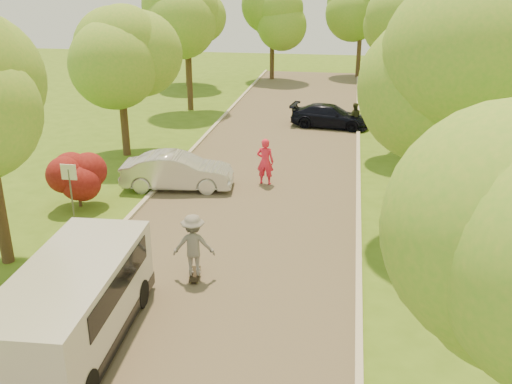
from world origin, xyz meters
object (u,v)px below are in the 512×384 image
Objects in this scene: street_sign at (70,181)px; person_striped at (265,162)px; minivan at (74,304)px; longboard at (195,274)px; person_olive at (354,116)px; silver_sedan at (177,171)px; skateboarder at (194,245)px; dark_sedan at (330,116)px.

person_striped is (6.01, 5.04, -0.59)m from street_sign.
minivan is 2.90× the size of person_striped.
person_olive is (4.42, 17.66, 0.65)m from longboard.
person_striped reaches higher than longboard.
silver_sedan reaches higher than longboard.
skateboarder is 0.94× the size of person_striped.
street_sign is at bearing -39.85° from longboard.
skateboarder is 8.11m from person_striped.
dark_sedan is 10.14m from person_striped.
person_olive is at bearing -105.87° from person_striped.
skateboarder is 1.22× the size of person_olive.
skateboarder is at bearing 114.13° from longboard.
dark_sedan is 18.23m from longboard.
minivan is 4.11m from longboard.
skateboarder is at bearing 88.76° from person_striped.
person_olive reaches higher than longboard.
dark_sedan is at bearing 61.13° from street_sign.
person_olive is (3.59, 9.59, -0.22)m from person_striped.
street_sign is 17.52m from person_olive.
minivan is 1.27× the size of silver_sedan.
street_sign is 1.18× the size of skateboarder.
person_olive is (4.42, 17.66, -0.28)m from skateboarder.
street_sign is 6.17m from longboard.
person_striped is (2.71, 11.59, -0.11)m from minivan.
street_sign is at bearing 113.67° from minivan.
person_striped is (3.43, 1.09, 0.24)m from silver_sedan.
minivan reaches higher than skateboarder.
street_sign is 0.49× the size of silver_sedan.
person_striped is (-2.22, -9.89, 0.33)m from dark_sedan.
street_sign is at bearing -39.85° from skateboarder.
dark_sedan is 2.94× the size of person_olive.
street_sign reaches higher than skateboarder.
silver_sedan is 4.59× the size of longboard.
dark_sedan is 2.41× the size of skateboarder.
longboard is (5.18, -3.02, -1.46)m from street_sign.
minivan reaches higher than person_olive.
longboard is at bearing -65.87° from skateboarder.
person_olive is at bearing 70.35° from minivan.
person_striped is 10.24m from person_olive.
person_olive reaches higher than silver_sedan.
street_sign is 1.11× the size of person_striped.
silver_sedan is 12.78m from person_olive.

